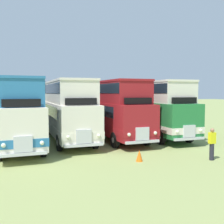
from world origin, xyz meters
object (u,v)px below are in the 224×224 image
at_px(cone_mid_row, 139,156).
at_px(marshal_person, 212,144).
at_px(bus_sixth_in_row, 18,109).
at_px(bus_ninth_in_row, 153,106).
at_px(bus_eighth_in_row, 113,107).
at_px(bus_seventh_in_row, 67,108).

relative_size(cone_mid_row, marshal_person, 0.36).
xyz_separation_m(bus_sixth_in_row, cone_mid_row, (6.07, -6.77, -2.17)).
height_order(cone_mid_row, marshal_person, marshal_person).
bearing_deg(cone_mid_row, bus_ninth_in_row, 58.62).
xyz_separation_m(bus_eighth_in_row, marshal_person, (2.88, -8.12, -1.58)).
bearing_deg(bus_eighth_in_row, bus_sixth_in_row, -176.94).
xyz_separation_m(cone_mid_row, marshal_person, (3.80, -0.98, 0.58)).
bearing_deg(bus_ninth_in_row, bus_eighth_in_row, -178.56).
relative_size(bus_ninth_in_row, cone_mid_row, 16.15).
bearing_deg(bus_sixth_in_row, marshal_person, -38.14).
bearing_deg(bus_ninth_in_row, marshal_person, -94.30).
bearing_deg(cone_mid_row, bus_sixth_in_row, 131.89).
height_order(bus_sixth_in_row, bus_ninth_in_row, same).
relative_size(bus_sixth_in_row, bus_seventh_in_row, 1.15).
xyz_separation_m(bus_sixth_in_row, bus_seventh_in_row, (3.50, 0.61, -0.01)).
xyz_separation_m(bus_ninth_in_row, marshal_person, (-0.62, -8.21, -1.58)).
bearing_deg(bus_seventh_in_row, bus_ninth_in_row, -1.19).
height_order(bus_sixth_in_row, marshal_person, bus_sixth_in_row).
xyz_separation_m(bus_eighth_in_row, bus_ninth_in_row, (3.50, 0.09, 0.00)).
height_order(bus_seventh_in_row, cone_mid_row, bus_seventh_in_row).
bearing_deg(bus_sixth_in_row, bus_eighth_in_row, 3.06).
height_order(bus_sixth_in_row, cone_mid_row, bus_sixth_in_row).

